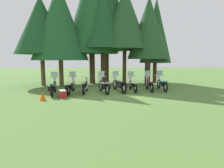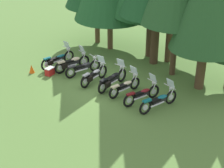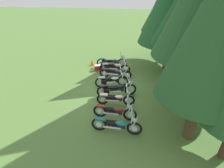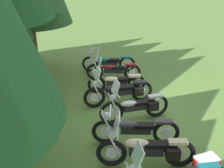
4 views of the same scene
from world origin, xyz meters
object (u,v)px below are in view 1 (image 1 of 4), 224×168
Objects in this scene: pine_tree_5 at (125,18)px; pine_tree_7 at (156,31)px; motorcycle_0 at (53,87)px; motorcycle_2 at (85,86)px; pine_tree_6 at (149,28)px; motorcycle_5 at (133,85)px; motorcycle_1 at (71,86)px; motorcycle_7 at (162,84)px; pine_tree_4 at (107,7)px; motorcycle_4 at (119,85)px; motorcycle_6 at (149,84)px; pine_tree_0 at (41,25)px; traffic_cone at (43,96)px; pine_tree_2 at (91,9)px; pine_tree_1 at (59,22)px; motorcycle_3 at (104,86)px; pine_tree_3 at (103,20)px; picnic_cooler at (63,94)px.

pine_tree_5 reaches higher than pine_tree_7.
motorcycle_2 is (1.89, 0.57, -0.03)m from motorcycle_0.
motorcycle_5 is at bearing -119.05° from pine_tree_6.
motorcycle_1 is 7.74m from pine_tree_5.
pine_tree_4 is at bearing 41.83° from motorcycle_7.
pine_tree_7 reaches higher than motorcycle_4.
motorcycle_6 is 0.30× the size of pine_tree_6.
pine_tree_0 reaches higher than traffic_cone.
traffic_cone is (-2.06, -2.20, -0.20)m from motorcycle_2.
pine_tree_2 reaches higher than motorcycle_6.
pine_tree_0 is 0.88× the size of pine_tree_1.
motorcycle_7 is at bearing -18.72° from pine_tree_0.
pine_tree_7 is (1.72, 4.49, 4.29)m from motorcycle_6.
motorcycle_5 is 4.49× the size of traffic_cone.
pine_tree_7 reaches higher than motorcycle_3.
pine_tree_3 reaches higher than motorcycle_0.
pine_tree_2 reaches higher than pine_tree_0.
motorcycle_3 is 7.08m from pine_tree_6.
motorcycle_6 is at bearing -25.89° from pine_tree_1.
pine_tree_7 is at bearing 41.36° from traffic_cone.
motorcycle_7 reaches higher than motorcycle_2.
pine_tree_5 is 17.12× the size of traffic_cone.
motorcycle_7 is 0.22× the size of pine_tree_2.
motorcycle_7 is 0.29× the size of pine_tree_5.
motorcycle_2 is 0.28× the size of pine_tree_1.
motorcycle_6 is 9.85m from pine_tree_0.
pine_tree_1 reaches higher than pine_tree_3.
picnic_cooler is at bearing -139.41° from pine_tree_6.
motorcycle_3 is 1.01× the size of motorcycle_5.
motorcycle_2 is 0.99× the size of motorcycle_7.
pine_tree_0 reaches higher than motorcycle_7.
motorcycle_6 is 8.77m from pine_tree_1.
pine_tree_4 reaches higher than motorcycle_5.
motorcycle_2 is at bearing -58.50° from pine_tree_1.
pine_tree_3 reaches higher than motorcycle_6.
motorcycle_0 is 0.33× the size of pine_tree_0.
pine_tree_5 reaches higher than motorcycle_2.
motorcycle_3 is 0.29× the size of pine_tree_6.
pine_tree_7 is at bearing 8.22° from pine_tree_3.
pine_tree_2 is at bearing -0.36° from motorcycle_2.
motorcycle_4 is 8.02m from pine_tree_4.
pine_tree_7 is at bearing 7.04° from pine_tree_0.
pine_tree_0 is 1.53m from pine_tree_1.
motorcycle_0 is 1.22m from picnic_cooler.
motorcycle_2 is at bearing 82.76° from motorcycle_4.
motorcycle_5 is at bearing -99.11° from motorcycle_4.
pine_tree_2 is (-0.94, 5.04, 6.11)m from motorcycle_3.
pine_tree_2 is 1.31× the size of pine_tree_3.
pine_tree_0 is 0.68× the size of pine_tree_4.
motorcycle_6 is (5.26, 0.67, -0.03)m from motorcycle_1.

